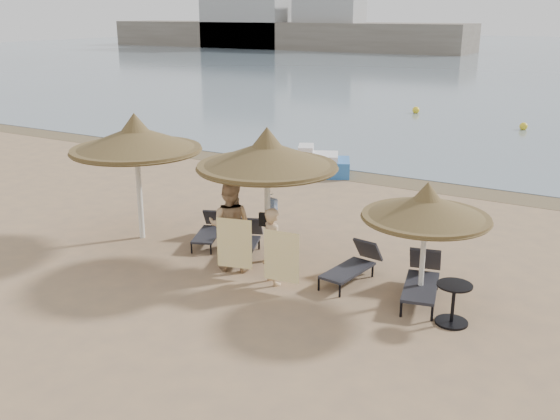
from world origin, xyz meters
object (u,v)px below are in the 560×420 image
(lounger_near_left, at_px, (245,240))
(person_right, at_px, (273,240))
(palapa_center, at_px, (267,156))
(lounger_far_left, at_px, (210,230))
(side_table, at_px, (453,305))
(lounger_near_right, at_px, (354,264))
(person_left, at_px, (230,219))
(lounger_far_right, at_px, (422,279))
(palapa_left, at_px, (136,139))
(palapa_right, at_px, (426,207))
(pedal_boat, at_px, (316,164))

(lounger_near_left, distance_m, person_right, 1.91)
(palapa_center, bearing_deg, lounger_far_left, 169.39)
(palapa_center, distance_m, side_table, 5.15)
(person_right, bearing_deg, lounger_far_left, 3.49)
(palapa_center, xyz_separation_m, lounger_near_right, (2.17, 0.03, -2.18))
(side_table, bearing_deg, person_left, 178.78)
(lounger_near_right, distance_m, person_right, 1.88)
(lounger_far_left, distance_m, lounger_far_right, 5.69)
(side_table, distance_m, person_left, 5.16)
(person_right, bearing_deg, person_left, 20.96)
(palapa_center, relative_size, lounger_near_right, 1.77)
(palapa_left, relative_size, person_right, 1.66)
(lounger_near_left, bearing_deg, person_left, -99.13)
(palapa_right, xyz_separation_m, person_left, (-4.27, -0.51, -0.80))
(lounger_far_left, xyz_separation_m, lounger_far_right, (5.67, -0.42, 0.07))
(palapa_center, relative_size, pedal_boat, 1.21)
(palapa_center, height_order, lounger_far_right, palapa_center)
(palapa_center, height_order, palapa_right, palapa_center)
(lounger_far_right, bearing_deg, pedal_boat, 116.28)
(lounger_far_right, bearing_deg, person_left, 177.18)
(lounger_near_left, xyz_separation_m, person_left, (0.18, -0.89, 0.84))
(lounger_near_left, distance_m, person_left, 1.24)
(palapa_left, height_order, pedal_boat, palapa_left)
(person_left, height_order, pedal_boat, person_left)
(palapa_center, relative_size, person_left, 1.35)
(lounger_near_right, height_order, lounger_far_right, lounger_far_right)
(person_right, bearing_deg, palapa_right, -135.97)
(palapa_center, bearing_deg, palapa_left, -175.81)
(palapa_left, height_order, palapa_center, palapa_left)
(lounger_far_left, relative_size, pedal_boat, 0.63)
(palapa_left, xyz_separation_m, lounger_far_left, (1.70, 0.63, -2.26))
(person_left, bearing_deg, palapa_right, 168.91)
(lounger_near_right, xyz_separation_m, side_table, (2.42, -0.94, 0.02))
(palapa_right, xyz_separation_m, pedal_boat, (-6.45, 8.11, -1.59))
(person_left, distance_m, person_right, 1.28)
(palapa_left, xyz_separation_m, side_table, (8.23, -0.64, -2.21))
(lounger_far_left, height_order, person_right, person_right)
(lounger_near_right, distance_m, person_left, 2.92)
(palapa_right, distance_m, pedal_boat, 10.48)
(palapa_center, height_order, side_table, palapa_center)
(palapa_right, distance_m, lounger_near_left, 4.76)
(lounger_far_left, bearing_deg, pedal_boat, 73.45)
(palapa_center, xyz_separation_m, lounger_far_right, (3.73, -0.06, -2.14))
(person_right, xyz_separation_m, pedal_boat, (-3.43, 8.83, -0.59))
(palapa_center, distance_m, lounger_far_left, 2.97)
(lounger_near_left, distance_m, side_table, 5.37)
(palapa_left, distance_m, lounger_near_right, 6.24)
(lounger_near_left, xyz_separation_m, side_table, (5.28, -1.00, 0.02))
(palapa_center, relative_size, lounger_near_left, 1.75)
(palapa_left, xyz_separation_m, palapa_right, (7.42, -0.02, -0.59))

